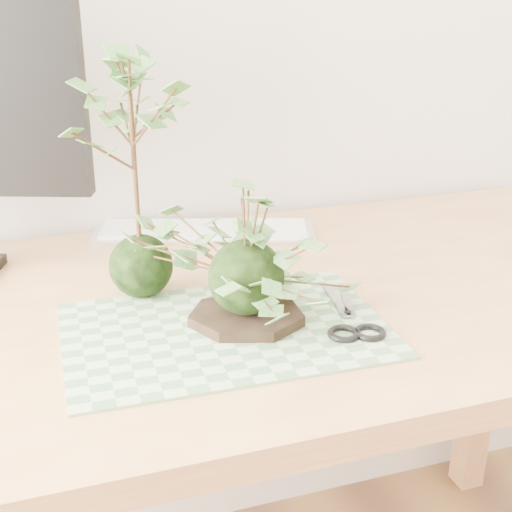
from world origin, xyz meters
name	(u,v)px	position (x,y,z in m)	size (l,w,h in m)	color
desk	(198,356)	(-0.06, 1.23, 0.65)	(1.60, 0.70, 0.74)	tan
cutting_mat	(225,330)	(-0.05, 1.13, 0.74)	(0.42, 0.28, 0.00)	#537E50
stone_dish	(247,317)	(-0.01, 1.14, 0.75)	(0.16, 0.16, 0.01)	black
ivy_kokedama	(246,244)	(-0.01, 1.14, 0.86)	(0.36, 0.36, 0.20)	black
maple_kokedama	(131,111)	(-0.13, 1.28, 1.01)	(0.23, 0.23, 0.39)	black
keyboard	(204,231)	(0.02, 1.50, 0.75)	(0.41, 0.23, 0.02)	silver
scissors	(357,325)	(0.12, 1.08, 0.75)	(0.09, 0.18, 0.01)	gray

